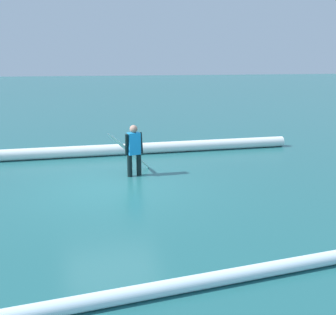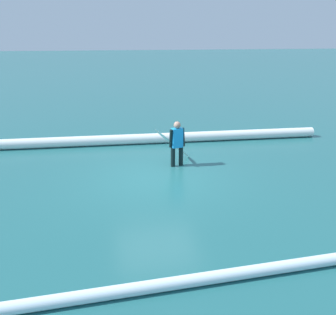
% 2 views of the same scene
% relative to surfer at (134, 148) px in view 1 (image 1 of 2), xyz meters
% --- Properties ---
extents(ground_plane, '(177.25, 177.25, 0.00)m').
position_rel_surfer_xyz_m(ground_plane, '(0.80, 0.88, -0.81)').
color(ground_plane, '#216063').
extents(surfer, '(0.51, 0.32, 1.46)m').
position_rel_surfer_xyz_m(surfer, '(0.00, 0.00, 0.00)').
color(surfer, black).
rests_on(surfer, ground_plane).
extents(surfboard, '(1.48, 1.14, 1.32)m').
position_rel_surfer_xyz_m(surfboard, '(0.07, -0.31, -0.17)').
color(surfboard, white).
rests_on(surfboard, ground_plane).
extents(wave_crest_foreground, '(16.96, 0.85, 0.38)m').
position_rel_surfer_xyz_m(wave_crest_foreground, '(2.28, -2.76, -0.62)').
color(wave_crest_foreground, white).
rests_on(wave_crest_foreground, ground_plane).
extents(wave_crest_midground, '(23.94, 1.47, 0.22)m').
position_rel_surfer_xyz_m(wave_crest_midground, '(1.80, 5.99, -0.70)').
color(wave_crest_midground, white).
rests_on(wave_crest_midground, ground_plane).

